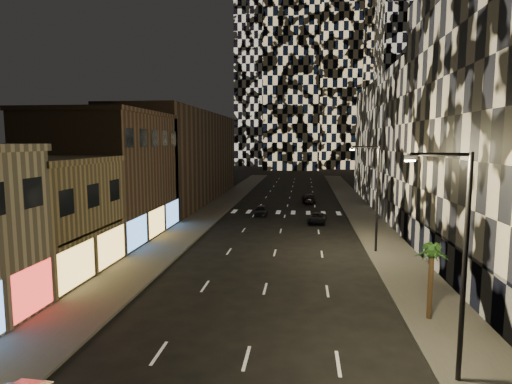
% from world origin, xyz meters
% --- Properties ---
extents(sidewalk_left, '(4.00, 120.00, 0.15)m').
position_xyz_m(sidewalk_left, '(-10.00, 50.00, 0.07)').
color(sidewalk_left, '#47443F').
rests_on(sidewalk_left, ground).
extents(sidewalk_right, '(4.00, 120.00, 0.15)m').
position_xyz_m(sidewalk_right, '(10.00, 50.00, 0.07)').
color(sidewalk_right, '#47443F').
rests_on(sidewalk_right, ground).
extents(curb_left, '(0.20, 120.00, 0.15)m').
position_xyz_m(curb_left, '(-7.90, 50.00, 0.07)').
color(curb_left, '#4C4C47').
rests_on(curb_left, ground).
extents(curb_right, '(0.20, 120.00, 0.15)m').
position_xyz_m(curb_right, '(7.90, 50.00, 0.07)').
color(curb_right, '#4C4C47').
rests_on(curb_right, ground).
extents(retail_tan, '(10.00, 10.00, 8.00)m').
position_xyz_m(retail_tan, '(-17.00, 21.00, 4.00)').
color(retail_tan, olive).
rests_on(retail_tan, ground).
extents(retail_brown, '(10.00, 15.00, 12.00)m').
position_xyz_m(retail_brown, '(-17.00, 33.50, 6.00)').
color(retail_brown, '#453527').
rests_on(retail_brown, ground).
extents(retail_filler_left, '(10.00, 40.00, 14.00)m').
position_xyz_m(retail_filler_left, '(-17.00, 60.00, 7.00)').
color(retail_filler_left, '#453527').
rests_on(retail_filler_left, ground).
extents(midrise_base, '(0.60, 25.00, 3.00)m').
position_xyz_m(midrise_base, '(12.30, 24.50, 1.50)').
color(midrise_base, '#383838').
rests_on(midrise_base, ground).
extents(midrise_filler_right, '(16.00, 40.00, 18.00)m').
position_xyz_m(midrise_filler_right, '(20.00, 57.00, 9.00)').
color(midrise_filler_right, '#232326').
rests_on(midrise_filler_right, ground).
extents(tower_right_mid, '(20.00, 20.00, 100.00)m').
position_xyz_m(tower_right_mid, '(35.00, 135.00, 50.00)').
color(tower_right_mid, black).
rests_on(tower_right_mid, ground).
extents(tower_left_back, '(24.00, 24.00, 120.00)m').
position_xyz_m(tower_left_back, '(-12.00, 165.00, 60.00)').
color(tower_left_back, black).
rests_on(tower_left_back, ground).
extents(tower_center_low, '(18.00, 18.00, 95.00)m').
position_xyz_m(tower_center_low, '(-2.00, 140.00, 47.50)').
color(tower_center_low, black).
rests_on(tower_center_low, ground).
extents(streetlight_near, '(2.55, 0.25, 9.00)m').
position_xyz_m(streetlight_near, '(8.35, 10.00, 5.35)').
color(streetlight_near, black).
rests_on(streetlight_near, sidewalk_right).
extents(streetlight_far, '(2.55, 0.25, 9.00)m').
position_xyz_m(streetlight_far, '(8.35, 30.00, 5.35)').
color(streetlight_far, black).
rests_on(streetlight_far, sidewalk_right).
extents(car_dark_midlane, '(1.53, 3.80, 1.29)m').
position_xyz_m(car_dark_midlane, '(-3.05, 47.30, 0.65)').
color(car_dark_midlane, black).
rests_on(car_dark_midlane, ground).
extents(car_dark_oncoming, '(2.28, 4.94, 1.40)m').
position_xyz_m(car_dark_oncoming, '(3.13, 59.38, 0.70)').
color(car_dark_oncoming, black).
rests_on(car_dark_oncoming, ground).
extents(car_dark_rightlane, '(2.33, 4.32, 1.15)m').
position_xyz_m(car_dark_rightlane, '(4.01, 42.91, 0.58)').
color(car_dark_rightlane, black).
rests_on(car_dark_rightlane, ground).
extents(palm_tree, '(2.08, 2.06, 4.08)m').
position_xyz_m(palm_tree, '(9.14, 16.02, 3.52)').
color(palm_tree, '#47331E').
rests_on(palm_tree, sidewalk_right).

